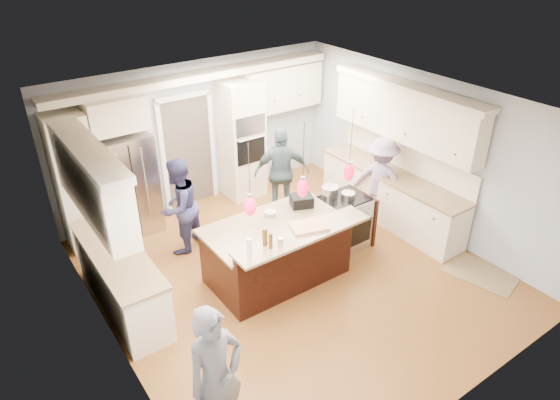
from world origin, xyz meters
The scene contains 23 objects.
ground_plane centered at (0.00, 0.00, 0.00)m, with size 6.00×6.00×0.00m, color brown.
room_shell centered at (0.00, 0.00, 1.82)m, with size 5.54×6.04×2.72m.
refrigerator centered at (-1.55, 2.64, 0.90)m, with size 0.90×0.70×1.80m, color #B7B7BC.
oven_column centered at (0.75, 2.67, 1.15)m, with size 0.72×0.69×2.30m.
back_upper_cabinets centered at (-0.75, 2.76, 1.67)m, with size 5.30×0.61×2.54m.
right_counter_run centered at (2.44, 0.30, 1.06)m, with size 0.64×3.10×2.51m.
left_cabinets centered at (-2.44, 0.80, 1.06)m, with size 0.64×2.30×2.51m.
kitchen_island centered at (-0.25, 0.07, 0.49)m, with size 2.10×1.46×1.12m.
island_range centered at (1.16, 0.15, 0.46)m, with size 0.82×0.71×0.92m.
pendant_lights centered at (-0.25, -0.51, 1.80)m, with size 1.75×0.15×1.03m.
person_bar_end centered at (-2.30, -1.80, 0.86)m, with size 0.62×0.41×1.71m, color slate.
person_far_left centered at (-1.10, 1.60, 0.81)m, with size 0.79×0.62×1.63m, color navy.
person_far_right centered at (0.92, 1.60, 0.85)m, with size 1.00×0.42×1.70m, color #475D63.
person_range_side centered at (2.25, 0.43, 0.79)m, with size 1.02×0.59×1.58m, color #987CA8.
floor_rug centered at (2.40, -1.71, 0.01)m, with size 0.71×1.04×0.01m, color #937450.
water_bottle centered at (-1.12, -0.57, 1.26)m, with size 0.06×0.06×0.27m, color silver.
beer_bottle_a centered at (-0.82, -0.46, 1.23)m, with size 0.05×0.05×0.22m, color #4A2F0D.
beer_bottle_b centered at (-0.80, -0.57, 1.23)m, with size 0.06×0.06×0.22m, color #4A2F0D.
beer_bottle_c centered at (-0.83, -0.48, 1.25)m, with size 0.06×0.06×0.26m, color #4A2F0D.
drink_can centered at (-0.67, -0.61, 1.18)m, with size 0.07×0.07×0.13m, color #B7B7BC.
cutting_board centered at (-0.09, -0.47, 1.14)m, with size 0.50×0.35×0.04m, color tan.
pot_large centered at (0.98, 0.34, 1.00)m, with size 0.27×0.27×0.16m, color #B7B7BC.
pot_small centered at (1.15, 0.09, 0.97)m, with size 0.22×0.22×0.11m, color #B7B7BC.
Camera 1 is at (-3.77, -4.98, 4.83)m, focal length 32.00 mm.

